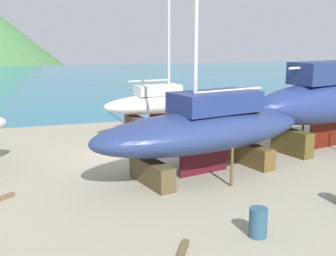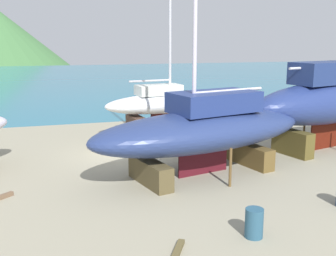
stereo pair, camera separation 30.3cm
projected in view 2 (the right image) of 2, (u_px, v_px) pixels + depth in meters
name	position (u px, v px, depth m)	size (l,w,h in m)	color
ground_plane	(131.00, 179.00, 18.17)	(52.01, 52.01, 0.00)	gray
sea_water	(68.00, 79.00, 64.17)	(156.06, 72.12, 0.01)	teal
sailboat_mid_port	(329.00, 101.00, 22.74)	(11.35, 5.58, 18.29)	brown
sailboat_small_center	(205.00, 129.00, 18.42)	(11.42, 6.03, 15.84)	brown
sailboat_large_starboard	(164.00, 104.00, 25.99)	(7.99, 3.35, 13.52)	#4B3529
barrel_tipped_left	(103.00, 142.00, 22.81)	(0.62, 0.62, 0.87)	olive
barrel_tipped_right	(254.00, 223.00, 12.70)	(0.56, 0.56, 0.93)	#295169
timber_plank_near	(177.00, 252.00, 11.80)	(1.35, 0.20, 0.11)	brown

